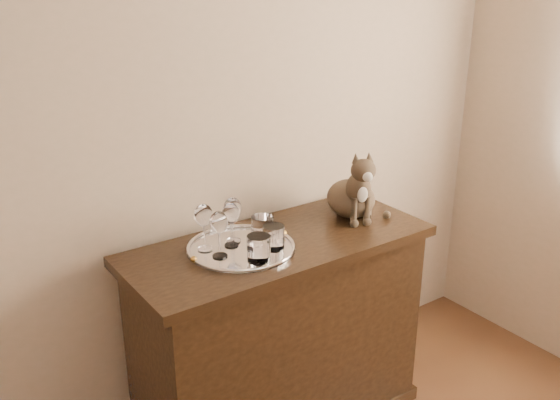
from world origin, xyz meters
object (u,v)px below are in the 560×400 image
Objects in this scene: tumbler_a at (274,237)px; tumbler_b at (259,248)px; wine_glass_d at (231,225)px; tumbler_c at (262,228)px; cat at (352,181)px; tray at (241,249)px; sideboard at (279,336)px; wine_glass_c at (219,234)px; wine_glass_a at (204,227)px; wine_glass_b at (233,220)px.

tumbler_b is at bearing -152.53° from tumbler_a.
tumbler_c is (0.12, -0.02, -0.04)m from wine_glass_d.
wine_glass_d is 0.56× the size of cat.
cat reaches higher than tray.
tray is 2.36× the size of wine_glass_d.
tumbler_b is 0.58m from cat.
tray reaches higher than sideboard.
wine_glass_c reaches higher than tumbler_c.
wine_glass_a is 1.88× the size of tumbler_c.
sideboard is 6.91× the size of wine_glass_c.
tumbler_b is 0.17m from tumbler_c.
tumbler_c is (0.22, -0.05, -0.04)m from wine_glass_a.
wine_glass_a is 0.59× the size of cat.
cat reaches higher than sideboard.
cat is at bearing 14.85° from tumbler_b.
tray is at bearing -66.99° from wine_glass_d.
wine_glass_c is at bearing -79.17° from wine_glass_a.
wine_glass_c is at bearing 132.11° from tumbler_b.
tray is at bearing -157.77° from cat.
tumbler_a is at bearing 27.47° from tumbler_b.
wine_glass_b is at bearing 0.73° from wine_glass_a.
wine_glass_c is (-0.26, -0.00, 0.52)m from sideboard.
wine_glass_c is 1.93× the size of tumbler_a.
wine_glass_a is 0.23m from tumbler_c.
tray is 0.16m from wine_glass_a.
sideboard is 0.48m from tumbler_c.
wine_glass_b is (0.01, 0.07, 0.09)m from tray.
wine_glass_c reaches higher than tumbler_b.
tumbler_a is (0.19, -0.06, -0.04)m from wine_glass_c.
tumbler_c is (0.11, 0.14, 0.00)m from tumbler_b.
tumbler_a is at bearing -36.11° from tray.
wine_glass_b reaches higher than tumbler_b.
sideboard is at bearing -15.86° from wine_glass_d.
tray is 0.10m from wine_glass_d.
tumbler_b is 1.00× the size of tumbler_c.
wine_glass_a is 1.01× the size of wine_glass_b.
cat reaches higher than wine_glass_c.
tumbler_c is (0.11, 0.02, 0.05)m from tray.
wine_glass_c reaches higher than sideboard.
wine_glass_b is at bearing 152.83° from sideboard.
wine_glass_b is 0.13m from wine_glass_c.
wine_glass_c is 0.15m from tumbler_b.
wine_glass_c is 0.58× the size of cat.
wine_glass_d is at bearing -161.86° from cat.
sideboard is 6.80× the size of wine_glass_b.
wine_glass_d is at bearing 113.01° from tray.
tumbler_a is at bearing -57.52° from wine_glass_b.
wine_glass_b is 0.58× the size of cat.
wine_glass_a is at bearing 167.09° from tumbler_c.
tumbler_c reaches higher than sideboard.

